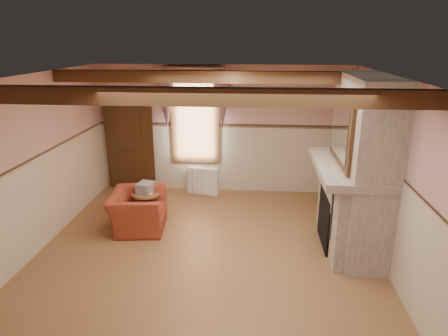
# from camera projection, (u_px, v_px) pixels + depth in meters

# --- Properties ---
(floor) EXTENTS (5.50, 6.00, 0.01)m
(floor) POSITION_uv_depth(u_px,v_px,m) (206.00, 256.00, 6.37)
(floor) COLOR brown
(floor) RESTS_ON ground
(ceiling) EXTENTS (5.50, 6.00, 0.01)m
(ceiling) POSITION_uv_depth(u_px,v_px,m) (203.00, 77.00, 5.51)
(ceiling) COLOR silver
(ceiling) RESTS_ON wall_back
(wall_back) EXTENTS (5.50, 0.02, 2.80)m
(wall_back) POSITION_uv_depth(u_px,v_px,m) (222.00, 130.00, 8.78)
(wall_back) COLOR tan
(wall_back) RESTS_ON floor
(wall_front) EXTENTS (5.50, 0.02, 2.80)m
(wall_front) POSITION_uv_depth(u_px,v_px,m) (153.00, 296.00, 3.10)
(wall_front) COLOR tan
(wall_front) RESTS_ON floor
(wall_left) EXTENTS (0.02, 6.00, 2.80)m
(wall_left) POSITION_uv_depth(u_px,v_px,m) (28.00, 168.00, 6.17)
(wall_left) COLOR tan
(wall_left) RESTS_ON floor
(wall_right) EXTENTS (0.02, 6.00, 2.80)m
(wall_right) POSITION_uv_depth(u_px,v_px,m) (394.00, 178.00, 5.72)
(wall_right) COLOR tan
(wall_right) RESTS_ON floor
(wainscot) EXTENTS (5.50, 6.00, 1.50)m
(wainscot) POSITION_uv_depth(u_px,v_px,m) (205.00, 213.00, 6.14)
(wainscot) COLOR #C1AF9B
(wainscot) RESTS_ON floor
(chair_rail) EXTENTS (5.50, 6.00, 0.08)m
(chair_rail) POSITION_uv_depth(u_px,v_px,m) (204.00, 167.00, 5.91)
(chair_rail) COLOR black
(chair_rail) RESTS_ON wainscot
(firebox) EXTENTS (0.20, 0.95, 0.90)m
(firebox) POSITION_uv_depth(u_px,v_px,m) (329.00, 219.00, 6.64)
(firebox) COLOR black
(firebox) RESTS_ON floor
(armchair) EXTENTS (1.04, 1.16, 0.69)m
(armchair) POSITION_uv_depth(u_px,v_px,m) (138.00, 210.00, 7.22)
(armchair) COLOR maroon
(armchair) RESTS_ON floor
(side_table) EXTENTS (0.65, 0.65, 0.55)m
(side_table) POSITION_uv_depth(u_px,v_px,m) (146.00, 206.00, 7.58)
(side_table) COLOR brown
(side_table) RESTS_ON floor
(book_stack) EXTENTS (0.32, 0.37, 0.20)m
(book_stack) POSITION_uv_depth(u_px,v_px,m) (145.00, 188.00, 7.46)
(book_stack) COLOR #B7AD8C
(book_stack) RESTS_ON side_table
(radiator) EXTENTS (0.72, 0.31, 0.60)m
(radiator) POSITION_uv_depth(u_px,v_px,m) (203.00, 181.00, 8.87)
(radiator) COLOR white
(radiator) RESTS_ON floor
(bowl) EXTENTS (0.33, 0.33, 0.08)m
(bowl) POSITION_uv_depth(u_px,v_px,m) (351.00, 163.00, 6.22)
(bowl) COLOR brown
(bowl) RESTS_ON mantel
(mantel_clock) EXTENTS (0.14, 0.24, 0.20)m
(mantel_clock) POSITION_uv_depth(u_px,v_px,m) (344.00, 149.00, 6.81)
(mantel_clock) COLOR #31210D
(mantel_clock) RESTS_ON mantel
(oil_lamp) EXTENTS (0.11, 0.11, 0.28)m
(oil_lamp) POSITION_uv_depth(u_px,v_px,m) (343.00, 145.00, 6.89)
(oil_lamp) COLOR gold
(oil_lamp) RESTS_ON mantel
(candle_red) EXTENTS (0.06, 0.06, 0.16)m
(candle_red) POSITION_uv_depth(u_px,v_px,m) (357.00, 168.00, 5.87)
(candle_red) COLOR #A71424
(candle_red) RESTS_ON mantel
(jar_yellow) EXTENTS (0.06, 0.06, 0.12)m
(jar_yellow) POSITION_uv_depth(u_px,v_px,m) (357.00, 170.00, 5.83)
(jar_yellow) COLOR gold
(jar_yellow) RESTS_ON mantel
(fireplace) EXTENTS (0.85, 2.00, 2.80)m
(fireplace) POSITION_uv_depth(u_px,v_px,m) (361.00, 165.00, 6.31)
(fireplace) COLOR gray
(fireplace) RESTS_ON floor
(mantel) EXTENTS (1.05, 2.05, 0.12)m
(mantel) POSITION_uv_depth(u_px,v_px,m) (349.00, 167.00, 6.34)
(mantel) COLOR gray
(mantel) RESTS_ON fireplace
(overmantel_mirror) EXTENTS (0.06, 1.44, 1.04)m
(overmantel_mirror) POSITION_uv_depth(u_px,v_px,m) (341.00, 130.00, 6.17)
(overmantel_mirror) COLOR silver
(overmantel_mirror) RESTS_ON fireplace
(door) EXTENTS (1.10, 0.10, 2.10)m
(door) POSITION_uv_depth(u_px,v_px,m) (130.00, 144.00, 9.01)
(door) COLOR black
(door) RESTS_ON floor
(window) EXTENTS (1.06, 0.08, 2.02)m
(window) POSITION_uv_depth(u_px,v_px,m) (195.00, 118.00, 8.73)
(window) COLOR white
(window) RESTS_ON wall_back
(window_drapes) EXTENTS (1.30, 0.14, 1.40)m
(window_drapes) POSITION_uv_depth(u_px,v_px,m) (194.00, 91.00, 8.46)
(window_drapes) COLOR gray
(window_drapes) RESTS_ON wall_back
(ceiling_beam_front) EXTENTS (5.50, 0.18, 0.20)m
(ceiling_beam_front) POSITION_uv_depth(u_px,v_px,m) (188.00, 97.00, 4.40)
(ceiling_beam_front) COLOR black
(ceiling_beam_front) RESTS_ON ceiling
(ceiling_beam_back) EXTENTS (5.50, 0.18, 0.20)m
(ceiling_beam_back) POSITION_uv_depth(u_px,v_px,m) (213.00, 77.00, 6.68)
(ceiling_beam_back) COLOR black
(ceiling_beam_back) RESTS_ON ceiling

